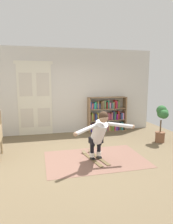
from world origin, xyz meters
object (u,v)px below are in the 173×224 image
(potted_plant, at_px, (162,118))
(person_skier, at_px, (100,132))
(skis_pair, at_px, (95,158))
(bookshelf, at_px, (106,116))

(potted_plant, relative_size, person_skier, 0.75)
(skis_pair, relative_size, person_skier, 0.67)
(potted_plant, height_order, person_skier, person_skier)
(bookshelf, bearing_deg, potted_plant, -53.94)
(skis_pair, bearing_deg, potted_plant, 18.01)
(skis_pair, xyz_separation_m, person_skier, (0.05, -0.21, 0.69))
(bookshelf, distance_m, potted_plant, 1.99)
(bookshelf, relative_size, skis_pair, 1.41)
(bookshelf, bearing_deg, skis_pair, -115.31)
(bookshelf, xyz_separation_m, person_skier, (-1.06, -2.55, 0.16))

